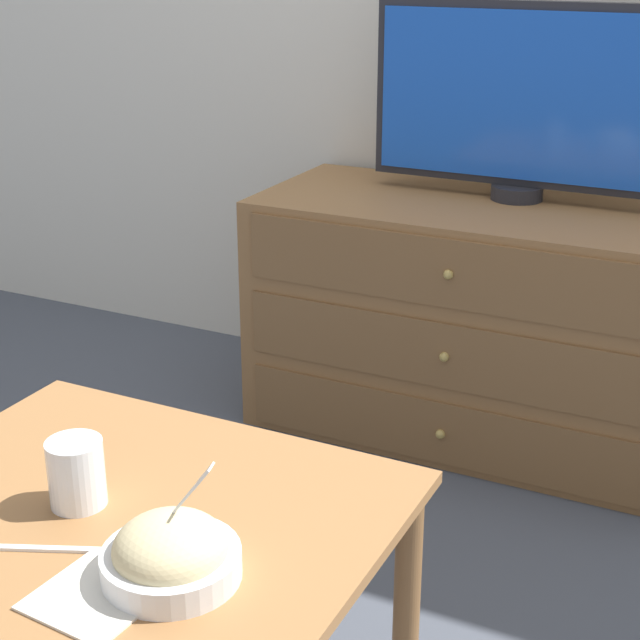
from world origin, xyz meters
TOP-DOWN VIEW (x-y plane):
  - ground_plane at (0.00, 0.00)m, footprint 12.00×12.00m
  - dresser at (0.05, -0.29)m, footprint 1.15×0.53m
  - tv at (0.11, -0.19)m, footprint 0.77×0.13m
  - coffee_table at (-0.06, -1.64)m, footprint 0.76×0.63m
  - takeout_bowl at (0.09, -1.74)m, footprint 0.18×0.18m
  - drink_cup at (-0.13, -1.65)m, footprint 0.08×0.08m
  - napkin at (0.03, -1.82)m, footprint 0.16×0.16m
  - knife at (-0.11, -1.77)m, footprint 0.17×0.08m

SIDE VIEW (x-z plane):
  - ground_plane at x=0.00m, z-range 0.00..0.00m
  - dresser at x=0.05m, z-range 0.00..0.63m
  - coffee_table at x=-0.06m, z-range 0.16..0.64m
  - napkin at x=0.03m, z-range 0.47..0.48m
  - knife at x=-0.11m, z-range 0.47..0.48m
  - takeout_bowl at x=0.09m, z-range 0.43..0.59m
  - drink_cup at x=-0.13m, z-range 0.47..0.57m
  - tv at x=0.11m, z-range 0.64..1.12m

